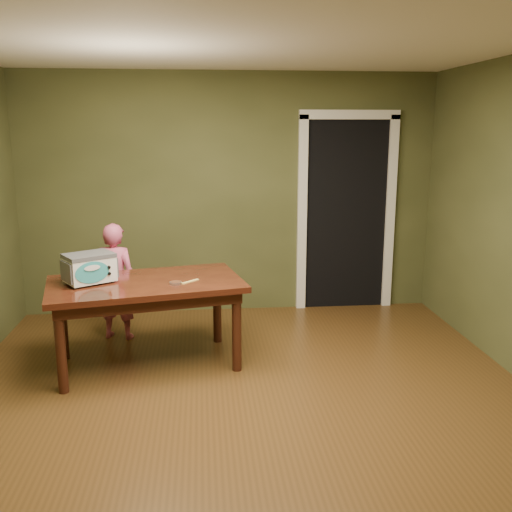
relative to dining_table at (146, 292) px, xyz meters
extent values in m
plane|color=#503316|center=(0.79, -1.01, -0.65)|extent=(5.00, 5.00, 0.00)
cube|color=#51542D|center=(0.79, 1.49, 0.65)|extent=(4.50, 0.02, 2.60)
cube|color=#51542D|center=(0.79, -3.51, 0.65)|extent=(4.50, 0.02, 2.60)
cube|color=white|center=(0.79, -1.01, 1.95)|extent=(4.50, 5.00, 0.02)
cube|color=black|center=(2.09, 1.79, 0.40)|extent=(0.90, 0.60, 2.10)
cube|color=black|center=(2.09, 1.47, 0.40)|extent=(0.90, 0.02, 2.10)
cube|color=white|center=(1.59, 1.46, 0.40)|extent=(0.10, 0.06, 2.20)
cube|color=white|center=(2.59, 1.46, 0.40)|extent=(0.10, 0.06, 2.20)
cube|color=white|center=(2.09, 1.46, 1.50)|extent=(1.10, 0.06, 0.10)
cube|color=black|center=(0.00, 0.00, 0.07)|extent=(1.75, 1.21, 0.05)
cube|color=#34160D|center=(0.00, 0.00, 0.00)|extent=(1.61, 1.07, 0.10)
cylinder|color=#34160D|center=(-0.61, -0.49, -0.30)|extent=(0.08, 0.08, 0.70)
cylinder|color=#34160D|center=(-0.76, 0.20, -0.30)|extent=(0.08, 0.08, 0.70)
cylinder|color=#34160D|center=(0.76, -0.20, -0.30)|extent=(0.08, 0.08, 0.70)
cylinder|color=#34160D|center=(0.61, 0.49, -0.30)|extent=(0.08, 0.08, 0.70)
cylinder|color=#4C4F54|center=(-0.53, -0.18, 0.11)|extent=(0.03, 0.03, 0.02)
cylinder|color=#4C4F54|center=(-0.64, -0.01, 0.11)|extent=(0.03, 0.03, 0.02)
cylinder|color=#4C4F54|center=(-0.27, -0.01, 0.11)|extent=(0.03, 0.03, 0.02)
cylinder|color=#4C4F54|center=(-0.38, 0.16, 0.11)|extent=(0.03, 0.03, 0.02)
cube|color=white|center=(-0.45, -0.01, 0.22)|extent=(0.46, 0.42, 0.21)
cube|color=#4C4F54|center=(-0.45, -0.01, 0.33)|extent=(0.47, 0.43, 0.03)
cube|color=#4C4F54|center=(-0.62, -0.12, 0.22)|extent=(0.14, 0.21, 0.16)
cube|color=#4C4F54|center=(-0.29, 0.09, 0.22)|extent=(0.14, 0.21, 0.16)
ellipsoid|color=teal|center=(-0.41, -0.14, 0.22)|extent=(0.24, 0.16, 0.18)
cylinder|color=black|center=(-0.28, -0.07, 0.24)|extent=(0.03, 0.02, 0.03)
cylinder|color=black|center=(-0.28, -0.07, 0.19)|extent=(0.02, 0.02, 0.02)
cylinder|color=silver|center=(0.26, -0.12, 0.11)|extent=(0.10, 0.10, 0.02)
cylinder|color=#502D1A|center=(0.26, -0.12, 0.12)|extent=(0.09, 0.09, 0.01)
cube|color=#F5D76A|center=(0.38, -0.06, 0.10)|extent=(0.15, 0.14, 0.01)
imported|color=#D1567D|center=(-0.35, 0.69, -0.08)|extent=(0.47, 0.36, 1.14)
camera|label=1|loc=(0.48, -4.71, 1.37)|focal=40.00mm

